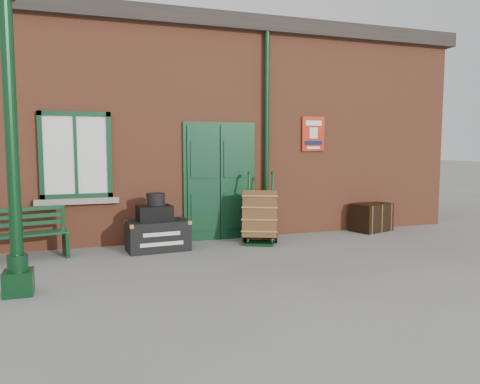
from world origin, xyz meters
name	(u,v)px	position (x,y,z in m)	size (l,w,h in m)	color
ground	(262,254)	(0.00, 0.00, 0.00)	(80.00, 80.00, 0.00)	gray
station_building	(207,131)	(0.00, 3.49, 2.16)	(10.30, 4.30, 4.36)	#984D31
canopy_column	(14,180)	(-3.60, -1.00, 1.41)	(0.34, 0.34, 3.61)	#0C3317
bench	(20,233)	(-3.77, 0.91, 0.43)	(1.44, 0.67, 0.86)	#0F371E
houdini_trunk	(158,235)	(-1.60, 0.87, 0.26)	(1.05, 0.58, 0.52)	black
strongbox	(155,213)	(-1.65, 0.87, 0.66)	(0.58, 0.42, 0.26)	black
hatbox	(156,199)	(-1.62, 0.90, 0.89)	(0.31, 0.31, 0.21)	black
suitcase_back	(254,219)	(0.32, 1.25, 0.40)	(0.22, 0.55, 0.77)	tan
suitcase_front	(263,222)	(0.50, 1.19, 0.34)	(0.20, 0.49, 0.66)	tan
porter_trolley	(260,216)	(0.31, 0.87, 0.50)	(0.85, 0.88, 1.30)	#0C3317
dark_trunk	(371,217)	(3.00, 1.25, 0.30)	(0.82, 0.53, 0.59)	black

